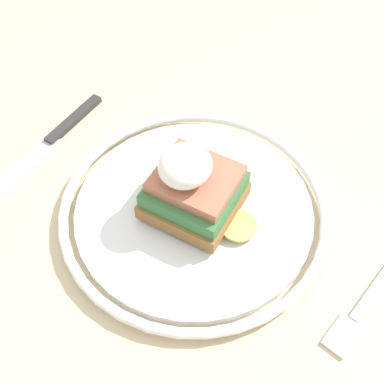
{
  "coord_description": "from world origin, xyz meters",
  "views": [
    {
      "loc": [
        -0.13,
        0.3,
        1.16
      ],
      "look_at": [
        0.0,
        0.05,
        0.79
      ],
      "focal_mm": 45.0,
      "sensor_mm": 36.0,
      "label": 1
    }
  ],
  "objects_px": {
    "sandwich": "(192,186)",
    "fork": "(368,299)",
    "plate": "(192,208)",
    "knife": "(55,137)"
  },
  "relations": [
    {
      "from": "fork",
      "to": "knife",
      "type": "height_order",
      "value": "knife"
    },
    {
      "from": "plate",
      "to": "knife",
      "type": "xyz_separation_m",
      "value": [
        0.19,
        -0.01,
        -0.01
      ]
    },
    {
      "from": "sandwich",
      "to": "fork",
      "type": "distance_m",
      "value": 0.19
    },
    {
      "from": "fork",
      "to": "knife",
      "type": "relative_size",
      "value": 0.74
    },
    {
      "from": "plate",
      "to": "sandwich",
      "type": "height_order",
      "value": "sandwich"
    },
    {
      "from": "sandwich",
      "to": "knife",
      "type": "xyz_separation_m",
      "value": [
        0.19,
        -0.01,
        -0.04
      ]
    },
    {
      "from": "plate",
      "to": "knife",
      "type": "height_order",
      "value": "plate"
    },
    {
      "from": "sandwich",
      "to": "plate",
      "type": "bearing_deg",
      "value": 104.16
    },
    {
      "from": "fork",
      "to": "sandwich",
      "type": "bearing_deg",
      "value": -2.7
    },
    {
      "from": "plate",
      "to": "fork",
      "type": "distance_m",
      "value": 0.19
    }
  ]
}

